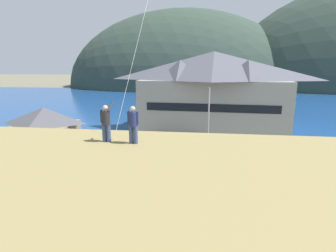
{
  "coord_description": "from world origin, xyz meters",
  "views": [
    {
      "loc": [
        4.97,
        -19.99,
        9.91
      ],
      "look_at": [
        1.09,
        9.0,
        3.53
      ],
      "focal_mm": 29.32,
      "sensor_mm": 36.0,
      "label": 1
    }
  ],
  "objects_px": {
    "parked_car_mid_row_far": "(286,160)",
    "parked_car_front_row_end": "(108,177)",
    "parked_car_back_row_left": "(235,157)",
    "parked_car_back_row_right": "(11,171)",
    "parked_car_mid_row_near": "(175,152)",
    "person_companion": "(133,124)",
    "moored_boat_wharfside": "(145,114)",
    "parked_car_mid_row_center": "(125,153)",
    "parked_car_lone_by_shed": "(243,178)",
    "parking_light_pole": "(209,117)",
    "storage_shed_waterside": "(181,116)",
    "wharf_dock": "(165,114)",
    "person_kite_flyer": "(106,122)",
    "parked_car_corner_spot": "(176,181)",
    "storage_shed_near_lot": "(46,130)",
    "harbor_lodge": "(213,90)"
  },
  "relations": [
    {
      "from": "parked_car_lone_by_shed",
      "to": "moored_boat_wharfside",
      "type": "bearing_deg",
      "value": 115.85
    },
    {
      "from": "harbor_lodge",
      "to": "parked_car_back_row_left",
      "type": "xyz_separation_m",
      "value": [
        1.91,
        -15.24,
        -5.35
      ]
    },
    {
      "from": "storage_shed_waterside",
      "to": "parking_light_pole",
      "type": "xyz_separation_m",
      "value": [
        4.17,
        -12.52,
        2.26
      ]
    },
    {
      "from": "storage_shed_waterside",
      "to": "moored_boat_wharfside",
      "type": "relative_size",
      "value": 0.85
    },
    {
      "from": "storage_shed_near_lot",
      "to": "parked_car_corner_spot",
      "type": "height_order",
      "value": "storage_shed_near_lot"
    },
    {
      "from": "wharf_dock",
      "to": "parked_car_front_row_end",
      "type": "bearing_deg",
      "value": -89.43
    },
    {
      "from": "parked_car_corner_spot",
      "to": "parked_car_mid_row_far",
      "type": "distance_m",
      "value": 11.9
    },
    {
      "from": "parked_car_corner_spot",
      "to": "person_kite_flyer",
      "type": "bearing_deg",
      "value": -107.07
    },
    {
      "from": "parked_car_corner_spot",
      "to": "parked_car_back_row_right",
      "type": "height_order",
      "value": "same"
    },
    {
      "from": "parked_car_mid_row_center",
      "to": "parked_car_lone_by_shed",
      "type": "bearing_deg",
      "value": -23.59
    },
    {
      "from": "parked_car_lone_by_shed",
      "to": "person_companion",
      "type": "bearing_deg",
      "value": -124.5
    },
    {
      "from": "parked_car_back_row_right",
      "to": "parked_car_mid_row_near",
      "type": "relative_size",
      "value": 1.0
    },
    {
      "from": "moored_boat_wharfside",
      "to": "parked_car_mid_row_near",
      "type": "distance_m",
      "value": 26.14
    },
    {
      "from": "wharf_dock",
      "to": "parking_light_pole",
      "type": "xyz_separation_m",
      "value": [
        8.48,
        -23.85,
        4.04
      ]
    },
    {
      "from": "harbor_lodge",
      "to": "parked_car_mid_row_far",
      "type": "height_order",
      "value": "harbor_lodge"
    },
    {
      "from": "storage_shed_near_lot",
      "to": "person_companion",
      "type": "height_order",
      "value": "person_companion"
    },
    {
      "from": "storage_shed_near_lot",
      "to": "parked_car_mid_row_center",
      "type": "distance_m",
      "value": 10.14
    },
    {
      "from": "parked_car_corner_spot",
      "to": "parking_light_pole",
      "type": "distance_m",
      "value": 11.21
    },
    {
      "from": "parked_car_mid_row_center",
      "to": "parked_car_corner_spot",
      "type": "bearing_deg",
      "value": -45.82
    },
    {
      "from": "storage_shed_waterside",
      "to": "person_kite_flyer",
      "type": "bearing_deg",
      "value": -91.63
    },
    {
      "from": "harbor_lodge",
      "to": "wharf_dock",
      "type": "distance_m",
      "value": 16.67
    },
    {
      "from": "wharf_dock",
      "to": "parked_car_mid_row_center",
      "type": "height_order",
      "value": "parked_car_mid_row_center"
    },
    {
      "from": "storage_shed_waterside",
      "to": "person_companion",
      "type": "distance_m",
      "value": 31.56
    },
    {
      "from": "parked_car_mid_row_far",
      "to": "person_companion",
      "type": "xyz_separation_m",
      "value": [
        -11.19,
        -14.59,
        6.28
      ]
    },
    {
      "from": "storage_shed_waterside",
      "to": "parked_car_corner_spot",
      "type": "xyz_separation_m",
      "value": [
        1.6,
        -22.91,
        -1.06
      ]
    },
    {
      "from": "person_kite_flyer",
      "to": "parked_car_mid_row_near",
      "type": "bearing_deg",
      "value": 84.12
    },
    {
      "from": "parked_car_back_row_left",
      "to": "parked_car_front_row_end",
      "type": "bearing_deg",
      "value": -149.0
    },
    {
      "from": "parked_car_mid_row_near",
      "to": "parking_light_pole",
      "type": "relative_size",
      "value": 0.57
    },
    {
      "from": "storage_shed_near_lot",
      "to": "parked_car_lone_by_shed",
      "type": "height_order",
      "value": "storage_shed_near_lot"
    },
    {
      "from": "parked_car_corner_spot",
      "to": "parked_car_back_row_left",
      "type": "height_order",
      "value": "same"
    },
    {
      "from": "parked_car_lone_by_shed",
      "to": "storage_shed_waterside",
      "type": "bearing_deg",
      "value": 107.73
    },
    {
      "from": "parked_car_corner_spot",
      "to": "harbor_lodge",
      "type": "bearing_deg",
      "value": 81.41
    },
    {
      "from": "parked_car_mid_row_center",
      "to": "parked_car_mid_row_far",
      "type": "distance_m",
      "value": 16.04
    },
    {
      "from": "parked_car_mid_row_center",
      "to": "parked_car_front_row_end",
      "type": "bearing_deg",
      "value": -86.1
    },
    {
      "from": "storage_shed_waterside",
      "to": "parked_car_mid_row_center",
      "type": "distance_m",
      "value": 17.35
    },
    {
      "from": "wharf_dock",
      "to": "parked_car_corner_spot",
      "type": "xyz_separation_m",
      "value": [
        5.91,
        -34.24,
        0.71
      ]
    },
    {
      "from": "parked_car_mid_row_far",
      "to": "parked_car_mid_row_near",
      "type": "height_order",
      "value": "same"
    },
    {
      "from": "parked_car_front_row_end",
      "to": "parking_light_pole",
      "type": "bearing_deg",
      "value": 51.9
    },
    {
      "from": "parked_car_lone_by_shed",
      "to": "parked_car_front_row_end",
      "type": "relative_size",
      "value": 0.97
    },
    {
      "from": "wharf_dock",
      "to": "parked_car_back_row_right",
      "type": "height_order",
      "value": "parked_car_back_row_right"
    },
    {
      "from": "wharf_dock",
      "to": "parked_car_front_row_end",
      "type": "distance_m",
      "value": 34.24
    },
    {
      "from": "parked_car_mid_row_center",
      "to": "parked_car_front_row_end",
      "type": "height_order",
      "value": "same"
    },
    {
      "from": "parked_car_back_row_left",
      "to": "parked_car_mid_row_near",
      "type": "xyz_separation_m",
      "value": [
        -6.1,
        0.76,
        0.0
      ]
    },
    {
      "from": "moored_boat_wharfside",
      "to": "parked_car_mid_row_far",
      "type": "bearing_deg",
      "value": -52.52
    },
    {
      "from": "parked_car_mid_row_far",
      "to": "parked_car_front_row_end",
      "type": "bearing_deg",
      "value": -157.82
    },
    {
      "from": "storage_shed_waterside",
      "to": "wharf_dock",
      "type": "height_order",
      "value": "storage_shed_waterside"
    },
    {
      "from": "moored_boat_wharfside",
      "to": "parked_car_mid_row_near",
      "type": "relative_size",
      "value": 1.88
    },
    {
      "from": "parked_car_corner_spot",
      "to": "parked_car_mid_row_far",
      "type": "relative_size",
      "value": 1.02
    },
    {
      "from": "harbor_lodge",
      "to": "parked_car_corner_spot",
      "type": "distance_m",
      "value": 22.61
    },
    {
      "from": "parking_light_pole",
      "to": "person_companion",
      "type": "height_order",
      "value": "person_companion"
    }
  ]
}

